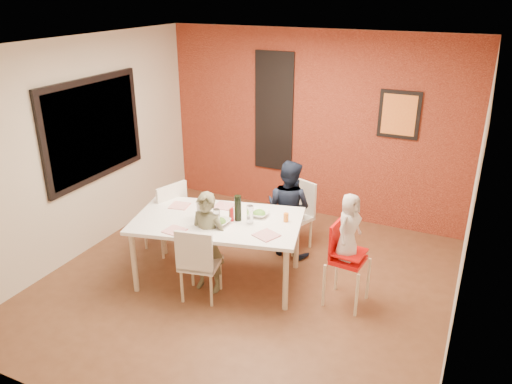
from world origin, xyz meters
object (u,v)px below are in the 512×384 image
at_px(paper_towel_roll, 201,209).
at_px(chair_left, 168,213).
at_px(dining_table, 218,225).
at_px(toddler, 349,227).
at_px(chair_near, 198,261).
at_px(child_near, 207,243).
at_px(wine_bottle, 238,208).
at_px(high_chair, 344,256).
at_px(chair_far, 297,211).
at_px(child_far, 288,208).

bearing_deg(paper_towel_roll, chair_left, 152.67).
xyz_separation_m(dining_table, toddler, (1.47, 0.17, 0.21)).
relative_size(chair_near, paper_towel_roll, 3.65).
bearing_deg(paper_towel_roll, chair_near, -66.40).
xyz_separation_m(dining_table, paper_towel_roll, (-0.16, -0.07, 0.19)).
bearing_deg(child_near, chair_near, -87.95).
xyz_separation_m(child_near, toddler, (1.47, 0.40, 0.33)).
xyz_separation_m(dining_table, wine_bottle, (0.22, 0.07, 0.22)).
height_order(chair_near, high_chair, high_chair).
distance_m(dining_table, toddler, 1.49).
bearing_deg(dining_table, high_chair, 6.85).
xyz_separation_m(chair_far, wine_bottle, (-0.31, -1.09, 0.43)).
xyz_separation_m(chair_near, child_far, (0.49, 1.40, 0.14)).
distance_m(chair_near, child_far, 1.49).
bearing_deg(chair_left, wine_bottle, 96.07).
distance_m(chair_near, wine_bottle, 0.73).
relative_size(dining_table, chair_left, 2.14).
relative_size(chair_left, paper_towel_roll, 3.98).
height_order(chair_far, toddler, toddler).
bearing_deg(chair_far, child_far, -75.55).
bearing_deg(high_chair, chair_far, 47.81).
distance_m(chair_near, toddler, 1.65).
height_order(chair_near, paper_towel_roll, paper_towel_roll).
bearing_deg(chair_near, toddler, -168.20).
bearing_deg(wine_bottle, toddler, 4.39).
relative_size(child_near, paper_towel_roll, 4.87).
bearing_deg(toddler, child_near, 121.00).
relative_size(child_far, paper_towel_roll, 5.22).
bearing_deg(chair_far, high_chair, -25.68).
relative_size(dining_table, child_near, 1.75).
height_order(chair_far, child_far, child_far).
height_order(high_chair, child_far, child_far).
bearing_deg(child_far, wine_bottle, 82.05).
relative_size(child_near, wine_bottle, 3.97).
height_order(dining_table, chair_far, chair_far).
bearing_deg(toddler, dining_table, 112.45).
relative_size(chair_near, high_chair, 0.94).
distance_m(chair_left, high_chair, 2.36).
bearing_deg(wine_bottle, high_chair, 4.66).
relative_size(high_chair, paper_towel_roll, 3.89).
bearing_deg(paper_towel_roll, child_near, -45.31).
relative_size(chair_left, high_chair, 1.02).
relative_size(dining_table, child_far, 1.64).
xyz_separation_m(chair_left, child_near, (0.91, -0.55, 0.05)).
height_order(dining_table, paper_towel_roll, paper_towel_roll).
bearing_deg(toddler, chair_far, 59.11).
relative_size(chair_near, toddler, 1.22).
bearing_deg(toddler, high_chair, 96.42).
bearing_deg(paper_towel_roll, wine_bottle, 20.45).
bearing_deg(chair_near, chair_left, -52.10).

